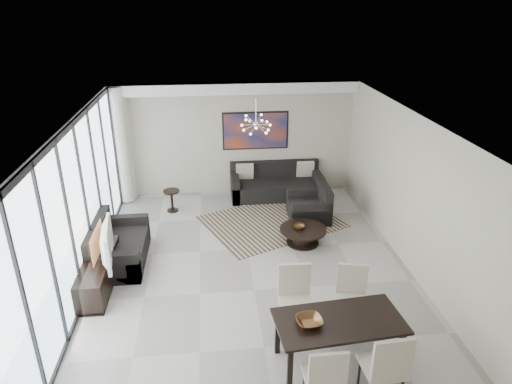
{
  "coord_description": "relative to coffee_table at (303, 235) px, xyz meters",
  "views": [
    {
      "loc": [
        -0.69,
        -6.7,
        4.83
      ],
      "look_at": [
        0.19,
        1.5,
        1.25
      ],
      "focal_mm": 32.0,
      "sensor_mm": 36.0,
      "label": 1
    }
  ],
  "objects": [
    {
      "name": "room_shell",
      "position": [
        -0.73,
        -1.56,
        1.26
      ],
      "size": [
        6.0,
        9.0,
        2.9
      ],
      "color": "#A8A39B",
      "rests_on": "ground"
    },
    {
      "name": "window_wall",
      "position": [
        -4.04,
        -1.56,
        1.27
      ],
      "size": [
        0.37,
        8.95,
        2.9
      ],
      "color": "silver",
      "rests_on": "floor"
    },
    {
      "name": "soffit",
      "position": [
        -1.19,
        2.74,
        2.58
      ],
      "size": [
        5.98,
        0.4,
        0.26
      ],
      "primitive_type": "cube",
      "color": "white",
      "rests_on": "room_shell"
    },
    {
      "name": "painting",
      "position": [
        -0.69,
        2.91,
        1.46
      ],
      "size": [
        1.68,
        0.04,
        0.98
      ],
      "primitive_type": "cube",
      "color": "#A54116",
      "rests_on": "room_shell"
    },
    {
      "name": "chandelier",
      "position": [
        -0.89,
        0.94,
        2.16
      ],
      "size": [
        0.66,
        0.66,
        0.71
      ],
      "color": "silver",
      "rests_on": "room_shell"
    },
    {
      "name": "rug",
      "position": [
        -0.52,
        1.04,
        -0.19
      ],
      "size": [
        3.52,
        3.17,
        0.01
      ],
      "primitive_type": "cube",
      "rotation": [
        0.0,
        0.0,
        0.41
      ],
      "color": "black",
      "rests_on": "floor"
    },
    {
      "name": "coffee_table",
      "position": [
        0.0,
        0.0,
        0.0
      ],
      "size": [
        0.98,
        0.98,
        0.34
      ],
      "color": "black",
      "rests_on": "floor"
    },
    {
      "name": "bowl_coffee",
      "position": [
        -0.08,
        0.02,
        0.19
      ],
      "size": [
        0.26,
        0.26,
        0.08
      ],
      "primitive_type": "imported",
      "rotation": [
        0.0,
        0.0,
        -0.03
      ],
      "color": "brown",
      "rests_on": "coffee_table"
    },
    {
      "name": "sofa_main",
      "position": [
        -0.2,
        2.51,
        0.09
      ],
      "size": [
        2.33,
        0.95,
        0.85
      ],
      "color": "black",
      "rests_on": "floor"
    },
    {
      "name": "loveseat",
      "position": [
        -3.74,
        -0.32,
        0.1
      ],
      "size": [
        0.96,
        1.7,
        0.85
      ],
      "color": "black",
      "rests_on": "floor"
    },
    {
      "name": "armchair",
      "position": [
        0.4,
        1.12,
        0.08
      ],
      "size": [
        0.94,
        0.99,
        0.81
      ],
      "color": "black",
      "rests_on": "floor"
    },
    {
      "name": "side_table",
      "position": [
        -2.82,
        1.88,
        0.17
      ],
      "size": [
        0.39,
        0.39,
        0.54
      ],
      "color": "black",
      "rests_on": "floor"
    },
    {
      "name": "tv_console",
      "position": [
        -3.95,
        -1.13,
        0.08
      ],
      "size": [
        0.49,
        1.75,
        0.55
      ],
      "primitive_type": "cube",
      "color": "black",
      "rests_on": "floor"
    },
    {
      "name": "television",
      "position": [
        -3.79,
        -1.17,
        0.68
      ],
      "size": [
        0.31,
        1.15,
        0.65
      ],
      "primitive_type": "imported",
      "rotation": [
        0.0,
        0.0,
        1.72
      ],
      "color": "gray",
      "rests_on": "tv_console"
    },
    {
      "name": "dining_table",
      "position": [
        -0.2,
        -3.39,
        0.45
      ],
      "size": [
        1.83,
        1.03,
        0.73
      ],
      "color": "black",
      "rests_on": "floor"
    },
    {
      "name": "dining_chair_sw",
      "position": [
        -0.6,
        -4.2,
        0.4
      ],
      "size": [
        0.48,
        0.48,
        1.03
      ],
      "color": "#BAB09A",
      "rests_on": "floor"
    },
    {
      "name": "dining_chair_se",
      "position": [
        0.19,
        -4.16,
        0.45
      ],
      "size": [
        0.54,
        0.54,
        1.11
      ],
      "color": "#BAB09A",
      "rests_on": "floor"
    },
    {
      "name": "dining_chair_nw",
      "position": [
        -0.66,
        -2.56,
        0.43
      ],
      "size": [
        0.51,
        0.51,
        1.07
      ],
      "color": "#BAB09A",
      "rests_on": "floor"
    },
    {
      "name": "dining_chair_ne",
      "position": [
        0.22,
        -2.58,
        0.39
      ],
      "size": [
        0.57,
        0.57,
        1.02
      ],
      "color": "#BAB09A",
      "rests_on": "floor"
    },
    {
      "name": "bowl_dining",
      "position": [
        -0.63,
        -3.42,
        0.58
      ],
      "size": [
        0.39,
        0.39,
        0.09
      ],
      "primitive_type": "imported",
      "rotation": [
        0.0,
        0.0,
        0.11
      ],
      "color": "brown",
      "rests_on": "dining_table"
    }
  ]
}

